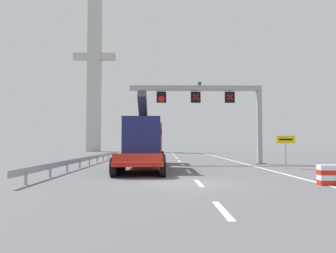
% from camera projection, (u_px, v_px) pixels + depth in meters
% --- Properties ---
extents(ground, '(112.00, 112.00, 0.00)m').
position_uv_depth(ground, '(187.00, 183.00, 14.91)').
color(ground, '#5B5B60').
extents(lane_markings, '(0.20, 56.64, 0.01)m').
position_uv_depth(lane_markings, '(178.00, 160.00, 35.91)').
color(lane_markings, silver).
rests_on(lane_markings, ground).
extents(edge_line_right, '(0.20, 63.00, 0.01)m').
position_uv_depth(edge_line_right, '(250.00, 165.00, 26.98)').
color(edge_line_right, silver).
rests_on(edge_line_right, ground).
extents(overhead_lane_gantry, '(12.06, 0.90, 7.32)m').
position_uv_depth(overhead_lane_gantry, '(214.00, 101.00, 28.68)').
color(overhead_lane_gantry, '#9EA0A5').
rests_on(overhead_lane_gantry, ground).
extents(heavy_haul_truck_red, '(3.05, 14.07, 5.30)m').
position_uv_depth(heavy_haul_truck_red, '(145.00, 141.00, 24.97)').
color(heavy_haul_truck_red, red).
rests_on(heavy_haul_truck_red, ground).
extents(exit_sign_yellow, '(1.39, 0.15, 2.40)m').
position_uv_depth(exit_sign_yellow, '(286.00, 144.00, 23.53)').
color(exit_sign_yellow, '#9EA0A5').
rests_on(exit_sign_yellow, ground).
extents(crash_barrier_striped, '(1.02, 0.54, 0.90)m').
position_uv_depth(crash_barrier_striped, '(330.00, 175.00, 14.27)').
color(crash_barrier_striped, red).
rests_on(crash_barrier_striped, ground).
extents(guardrail_left, '(0.13, 31.05, 0.76)m').
position_uv_depth(guardrail_left, '(93.00, 158.00, 28.33)').
color(guardrail_left, '#999EA3').
rests_on(guardrail_left, ground).
extents(bridge_pylon_distant, '(9.00, 2.00, 33.22)m').
position_uv_depth(bridge_pylon_distant, '(94.00, 73.00, 69.41)').
color(bridge_pylon_distant, '#B7B7B2').
rests_on(bridge_pylon_distant, ground).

